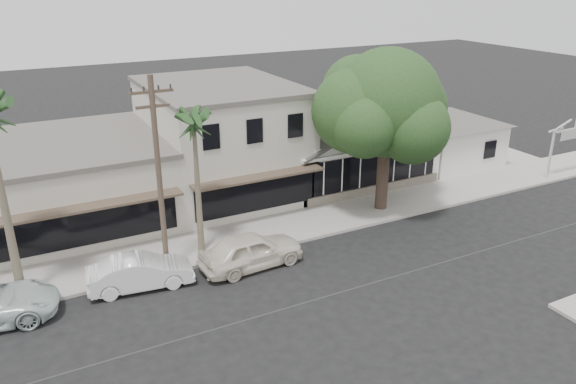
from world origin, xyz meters
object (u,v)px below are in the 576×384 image
utility_pole (159,173)px  car_1 (140,272)px  car_0 (251,250)px  shade_tree (383,105)px  arch_sign (575,131)px

utility_pole → car_1: (-1.38, -0.79, -4.05)m
car_0 → car_1: size_ratio=1.09×
utility_pole → car_1: bearing=-150.3°
utility_pole → car_1: utility_pole is taller
car_1 → shade_tree: (14.26, 2.36, 5.33)m
car_1 → shade_tree: bearing=-73.5°
arch_sign → utility_pole: 27.45m
arch_sign → car_0: size_ratio=0.84×
shade_tree → car_1: bearing=-170.6°
shade_tree → car_0: bearing=-162.5°
utility_pole → car_0: utility_pole is taller
utility_pole → car_0: size_ratio=1.84×
arch_sign → car_0: arch_sign is taller
car_0 → utility_pole: bearing=66.1°
car_1 → arch_sign: bearing=-81.2°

